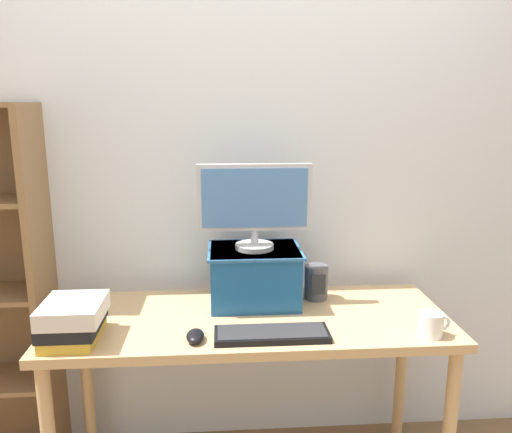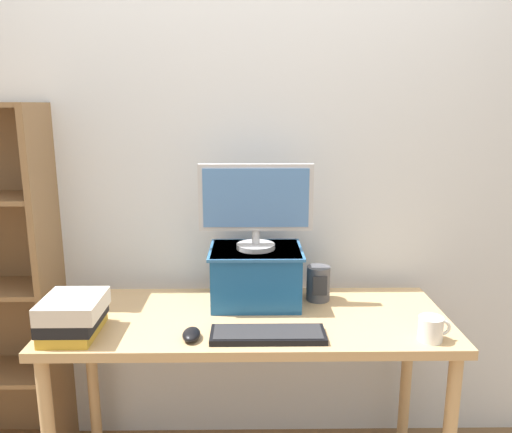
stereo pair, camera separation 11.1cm
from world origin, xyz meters
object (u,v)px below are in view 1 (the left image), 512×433
object	(u,v)px
desk	(251,336)
book_stack	(73,320)
riser_box	(255,274)
computer_monitor	(254,202)
computer_mouse	(195,336)
desk_speaker	(316,282)
keyboard	(272,334)
coffee_mug	(432,324)

from	to	relation	value
desk	book_stack	size ratio (longest dim) A/B	6.14
riser_box	computer_monitor	world-z (taller)	computer_monitor
computer_monitor	book_stack	xyz separation A→B (m)	(-0.67, -0.30, -0.36)
computer_mouse	desk_speaker	bearing A→B (deg)	35.89
keyboard	computer_mouse	xyz separation A→B (m)	(-0.27, -0.01, 0.01)
computer_mouse	riser_box	bearing A→B (deg)	55.72
computer_monitor	keyboard	world-z (taller)	computer_monitor
desk_speaker	riser_box	bearing A→B (deg)	-176.00
desk	computer_monitor	bearing A→B (deg)	79.94
riser_box	computer_mouse	bearing A→B (deg)	-124.28
computer_mouse	computer_monitor	bearing A→B (deg)	55.61
computer_monitor	coffee_mug	bearing A→B (deg)	-30.58
computer_mouse	desk_speaker	world-z (taller)	desk_speaker
coffee_mug	desk_speaker	bearing A→B (deg)	132.28
desk	riser_box	distance (m)	0.26
computer_monitor	desk	bearing A→B (deg)	-100.06
desk	riser_box	world-z (taller)	riser_box
keyboard	computer_mouse	world-z (taller)	computer_mouse
desk	keyboard	size ratio (longest dim) A/B	3.77
computer_monitor	desk_speaker	world-z (taller)	computer_monitor
riser_box	coffee_mug	xyz separation A→B (m)	(0.62, -0.37, -0.08)
desk	computer_monitor	world-z (taller)	computer_monitor
keyboard	computer_monitor	bearing A→B (deg)	96.68
book_stack	desk	bearing A→B (deg)	13.81
book_stack	desk_speaker	size ratio (longest dim) A/B	1.71
riser_box	keyboard	world-z (taller)	riser_box
computer_monitor	desk_speaker	bearing A→B (deg)	4.32
desk	desk_speaker	xyz separation A→B (m)	(0.29, 0.16, 0.16)
riser_box	desk_speaker	xyz separation A→B (m)	(0.27, 0.02, -0.05)
computer_monitor	computer_mouse	distance (m)	0.59
desk	desk_speaker	size ratio (longest dim) A/B	10.54
book_stack	coffee_mug	size ratio (longest dim) A/B	2.21
riser_box	desk_speaker	world-z (taller)	riser_box
computer_monitor	book_stack	world-z (taller)	computer_monitor
coffee_mug	book_stack	bearing A→B (deg)	177.16
keyboard	desk_speaker	size ratio (longest dim) A/B	2.79
coffee_mug	keyboard	bearing A→B (deg)	177.08
desk	riser_box	bearing A→B (deg)	80.05
desk	computer_monitor	xyz separation A→B (m)	(0.03, 0.14, 0.52)
computer_mouse	desk_speaker	size ratio (longest dim) A/B	0.70
desk	coffee_mug	world-z (taller)	coffee_mug
desk	book_stack	xyz separation A→B (m)	(-0.64, -0.16, 0.16)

